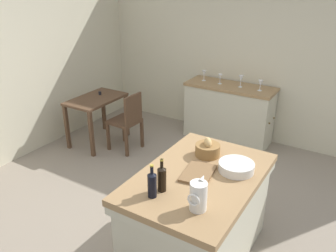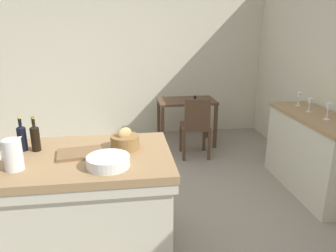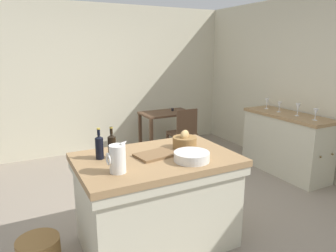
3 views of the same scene
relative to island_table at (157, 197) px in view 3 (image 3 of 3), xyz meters
The scene contains 17 objects.
ground_plane 0.74m from the island_table, 67.08° to the left, with size 6.76×6.76×0.00m, color gray.
wall_back 3.24m from the island_table, 85.94° to the left, with size 5.32×0.12×2.60m, color beige.
wall_right 2.99m from the island_table, 10.54° to the left, with size 0.12×5.20×2.60m, color beige.
island_table is the anchor object (origin of this frame).
side_cabinet 2.59m from the island_table, 16.43° to the left, with size 0.52×1.38×0.91m.
writing_desk 2.78m from the island_table, 61.26° to the left, with size 0.91×0.57×0.78m.
wooden_chair 2.31m from the island_table, 53.89° to the left, with size 0.42×0.42×0.90m.
pitcher 0.71m from the island_table, 154.76° to the right, with size 0.17×0.13×0.27m.
wash_bowl 0.56m from the island_table, 47.06° to the right, with size 0.31×0.31×0.08m, color silver.
bread_basket 0.60m from the island_table, 15.16° to the left, with size 0.24×0.24×0.18m.
cutting_board 0.42m from the island_table, 92.62° to the left, with size 0.36×0.24×0.02m, color brown.
wine_bottle_dark 0.65m from the island_table, 157.34° to the left, with size 0.07×0.07×0.29m.
wine_bottle_amber 0.72m from the island_table, 160.00° to the left, with size 0.07×0.07×0.28m.
wine_glass_far_left 2.54m from the island_table, ahead, with size 0.07×0.07×0.16m.
wine_glass_left 2.60m from the island_table, 13.07° to the left, with size 0.07×0.07×0.18m.
wine_glass_middle 2.68m from the island_table, 20.10° to the left, with size 0.07×0.07×0.15m.
wine_glass_right 2.82m from the island_table, 25.50° to the left, with size 0.07×0.07×0.17m.
Camera 3 is at (-1.35, -2.96, 1.83)m, focal length 33.22 mm.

